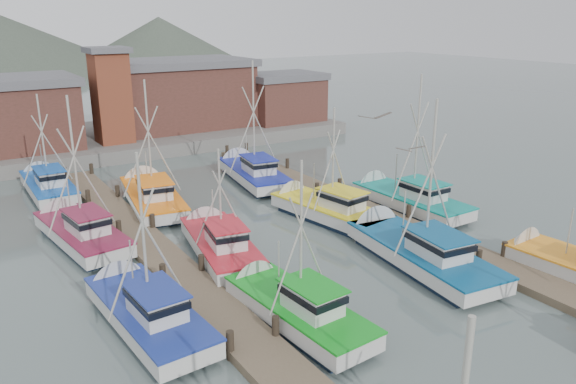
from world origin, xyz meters
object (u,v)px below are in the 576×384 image
boat_8 (219,243)px  boat_4 (291,306)px  boat_12 (151,195)px  lookout_tower (111,95)px

boat_8 → boat_4: bearing=-83.0°
boat_4 → boat_12: (0.26, 17.97, 0.01)m
boat_12 → lookout_tower: bearing=91.2°
lookout_tower → boat_12: 16.79m
lookout_tower → boat_4: size_ratio=1.02×
boat_4 → boat_8: (0.48, 7.97, -0.00)m
boat_8 → boat_12: boat_12 is taller
lookout_tower → boat_8: 26.44m
boat_4 → boat_8: boat_4 is taller
boat_8 → boat_12: 10.00m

